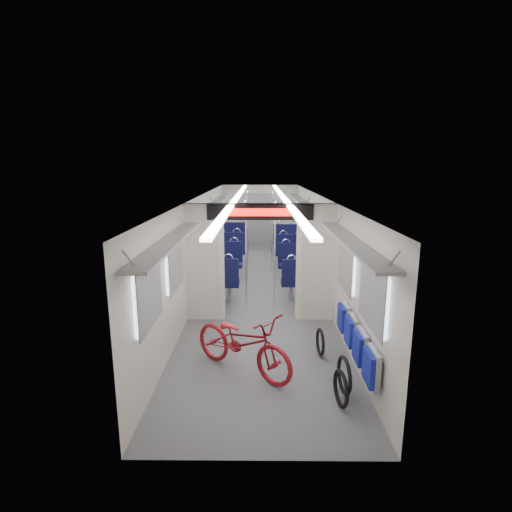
# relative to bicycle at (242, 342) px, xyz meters

# --- Properties ---
(carriage) EXTENTS (12.00, 12.02, 2.31)m
(carriage) POSITION_rel_bicycle_xyz_m (0.26, 3.89, 1.03)
(carriage) COLOR #515456
(carriage) RESTS_ON ground
(bicycle) EXTENTS (1.79, 1.61, 0.94)m
(bicycle) POSITION_rel_bicycle_xyz_m (0.00, 0.00, 0.00)
(bicycle) COLOR maroon
(bicycle) RESTS_ON ground
(flip_bench) EXTENTS (0.12, 2.07, 0.48)m
(flip_bench) POSITION_rel_bicycle_xyz_m (1.62, -0.13, 0.11)
(flip_bench) COLOR gray
(flip_bench) RESTS_ON carriage
(bike_hoop_a) EXTENTS (0.12, 0.49, 0.49)m
(bike_hoop_a) POSITION_rel_bicycle_xyz_m (1.28, -0.86, -0.25)
(bike_hoop_a) COLOR black
(bike_hoop_a) RESTS_ON ground
(bike_hoop_b) EXTENTS (0.11, 0.53, 0.53)m
(bike_hoop_b) POSITION_rel_bicycle_xyz_m (1.38, -0.57, -0.23)
(bike_hoop_b) COLOR black
(bike_hoop_b) RESTS_ON ground
(bike_hoop_c) EXTENTS (0.09, 0.46, 0.45)m
(bike_hoop_c) POSITION_rel_bicycle_xyz_m (1.23, 0.54, -0.27)
(bike_hoop_c) COLOR black
(bike_hoop_c) RESTS_ON ground
(seat_bay_near_left) EXTENTS (0.93, 2.17, 1.13)m
(seat_bay_near_left) POSITION_rel_bicycle_xyz_m (-0.67, 4.12, 0.08)
(seat_bay_near_left) COLOR black
(seat_bay_near_left) RESTS_ON ground
(seat_bay_near_right) EXTENTS (0.91, 2.05, 1.09)m
(seat_bay_near_right) POSITION_rel_bicycle_xyz_m (1.20, 4.13, 0.07)
(seat_bay_near_right) COLOR black
(seat_bay_near_right) RESTS_ON ground
(seat_bay_far_left) EXTENTS (0.95, 2.28, 1.16)m
(seat_bay_far_left) POSITION_rel_bicycle_xyz_m (-0.67, 7.61, 0.10)
(seat_bay_far_left) COLOR black
(seat_bay_far_left) RESTS_ON ground
(seat_bay_far_right) EXTENTS (0.93, 2.19, 1.14)m
(seat_bay_far_right) POSITION_rel_bicycle_xyz_m (1.20, 7.36, 0.09)
(seat_bay_far_right) COLOR black
(seat_bay_far_right) RESTS_ON ground
(stanchion_near_left) EXTENTS (0.04, 0.04, 2.30)m
(stanchion_near_left) POSITION_rel_bicycle_xyz_m (-0.03, 2.88, 0.68)
(stanchion_near_left) COLOR silver
(stanchion_near_left) RESTS_ON ground
(stanchion_near_right) EXTENTS (0.04, 0.04, 2.30)m
(stanchion_near_right) POSITION_rel_bicycle_xyz_m (0.56, 2.71, 0.68)
(stanchion_near_right) COLOR silver
(stanchion_near_right) RESTS_ON ground
(stanchion_far_left) EXTENTS (0.04, 0.04, 2.30)m
(stanchion_far_left) POSITION_rel_bicycle_xyz_m (-0.10, 6.19, 0.68)
(stanchion_far_left) COLOR silver
(stanchion_far_left) RESTS_ON ground
(stanchion_far_right) EXTENTS (0.04, 0.04, 2.30)m
(stanchion_far_right) POSITION_rel_bicycle_xyz_m (0.60, 5.83, 0.68)
(stanchion_far_right) COLOR silver
(stanchion_far_right) RESTS_ON ground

